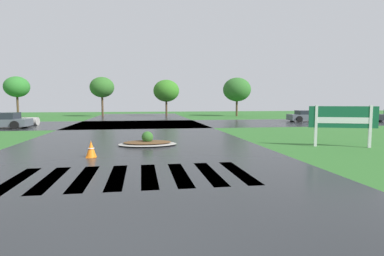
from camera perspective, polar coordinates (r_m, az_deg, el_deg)
The scene contains 10 objects.
asphalt_roadway at distance 14.06m, azimuth -10.18°, elevation -3.96°, with size 11.85×80.00×0.01m, color #232628.
asphalt_cross_road at distance 29.69m, azimuth -9.69°, elevation 0.70°, with size 90.00×10.66×0.01m, color #232628.
crosswalk_stripes at distance 9.28m, azimuth -10.67°, elevation -8.57°, with size 6.75×3.11×0.01m.
estate_billboard at distance 16.26m, azimuth 25.76°, elevation 1.48°, with size 2.87×1.13×1.97m.
median_island at distance 15.48m, azimuth -8.10°, elevation -2.61°, with size 2.83×1.86×0.68m.
car_dark_suv at distance 35.01m, azimuth 20.44°, elevation 2.01°, with size 4.40×2.36×1.18m.
car_white_sedan at distance 29.05m, azimuth -31.56°, elevation 1.11°, with size 4.55×2.25×1.25m.
drainage_pipe_stack at distance 31.63m, azimuth -28.82°, elevation 1.07°, with size 3.31×1.31×0.73m.
traffic_cone at distance 12.64m, azimuth -17.89°, elevation -3.71°, with size 0.41×0.41×0.64m.
background_treeline at distance 44.71m, azimuth -13.60°, elevation 6.78°, with size 41.79×5.97×5.47m.
Camera 1 is at (0.26, -3.89, 2.16)m, focal length 29.32 mm.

